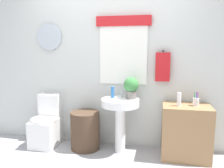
{
  "coord_description": "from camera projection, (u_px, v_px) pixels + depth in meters",
  "views": [
    {
      "loc": [
        0.7,
        -2.2,
        1.47
      ],
      "look_at": [
        0.08,
        0.8,
        0.98
      ],
      "focal_mm": 36.66,
      "sensor_mm": 36.0,
      "label": 1
    }
  ],
  "objects": [
    {
      "name": "toilet",
      "position": [
        47.0,
        125.0,
        3.5
      ],
      "size": [
        0.38,
        0.51,
        0.78
      ],
      "color": "white",
      "rests_on": "ground_plane"
    },
    {
      "name": "laundry_hamper",
      "position": [
        85.0,
        130.0,
        3.34
      ],
      "size": [
        0.42,
        0.42,
        0.55
      ],
      "primitive_type": "cylinder",
      "color": "#4C3828",
      "rests_on": "ground_plane"
    },
    {
      "name": "wooden_cabinet",
      "position": [
        186.0,
        132.0,
        3.05
      ],
      "size": [
        0.62,
        0.44,
        0.72
      ],
      "primitive_type": "cube",
      "color": "#9E754C",
      "rests_on": "ground_plane"
    },
    {
      "name": "lotion_bottle",
      "position": [
        179.0,
        99.0,
        2.96
      ],
      "size": [
        0.05,
        0.05,
        0.18
      ],
      "primitive_type": "cylinder",
      "color": "white",
      "rests_on": "wooden_cabinet"
    },
    {
      "name": "soap_bottle",
      "position": [
        113.0,
        92.0,
        3.22
      ],
      "size": [
        0.05,
        0.05,
        0.16
      ],
      "primitive_type": "cylinder",
      "color": "#2D6BB7",
      "rests_on": "pedestal_sink"
    },
    {
      "name": "toothbrush_cup",
      "position": [
        196.0,
        102.0,
        2.98
      ],
      "size": [
        0.08,
        0.08,
        0.19
      ],
      "color": "silver",
      "rests_on": "wooden_cabinet"
    },
    {
      "name": "faucet",
      "position": [
        122.0,
        94.0,
        3.27
      ],
      "size": [
        0.03,
        0.03,
        0.1
      ],
      "primitive_type": "cylinder",
      "color": "silver",
      "rests_on": "pedestal_sink"
    },
    {
      "name": "potted_plant",
      "position": [
        131.0,
        87.0,
        3.16
      ],
      "size": [
        0.21,
        0.21,
        0.3
      ],
      "color": "slate",
      "rests_on": "pedestal_sink"
    },
    {
      "name": "pedestal_sink",
      "position": [
        120.0,
        112.0,
        3.19
      ],
      "size": [
        0.53,
        0.53,
        0.77
      ],
      "color": "white",
      "rests_on": "ground_plane"
    },
    {
      "name": "back_wall",
      "position": [
        112.0,
        59.0,
        3.4
      ],
      "size": [
        4.4,
        0.18,
        2.6
      ],
      "color": "silver",
      "rests_on": "ground_plane"
    }
  ]
}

